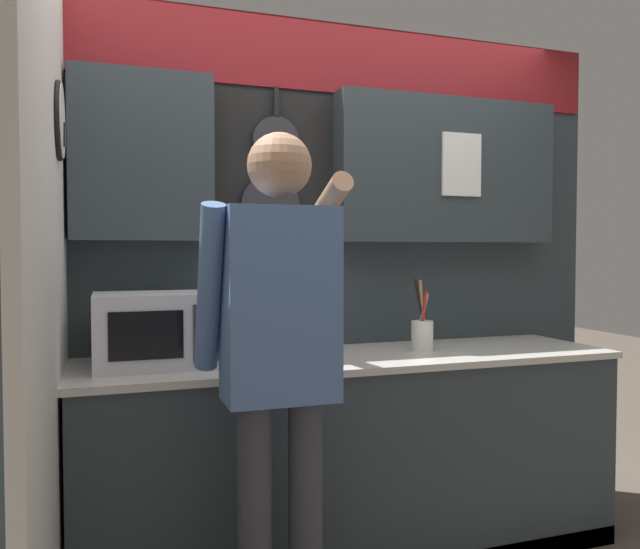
{
  "coord_description": "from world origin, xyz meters",
  "views": [
    {
      "loc": [
        -1.05,
        -2.61,
        1.39
      ],
      "look_at": [
        -0.09,
        0.21,
        1.27
      ],
      "focal_mm": 35.0,
      "sensor_mm": 36.0,
      "label": 1
    }
  ],
  "objects": [
    {
      "name": "base_cabinet_counter",
      "position": [
        0.0,
        -0.0,
        0.46
      ],
      "size": [
        2.44,
        0.66,
        0.92
      ],
      "color": "#2D383D",
      "rests_on": "ground_plane"
    },
    {
      "name": "side_wall",
      "position": [
        -1.24,
        -0.38,
        1.26
      ],
      "size": [
        0.07,
        1.6,
        2.51
      ],
      "color": "silver",
      "rests_on": "ground_plane"
    },
    {
      "name": "back_wall_unit",
      "position": [
        0.03,
        0.29,
        1.51
      ],
      "size": [
        3.01,
        0.22,
        2.51
      ],
      "color": "#2D383D",
      "rests_on": "ground_plane"
    },
    {
      "name": "utensil_crock",
      "position": [
        0.35,
        0.01,
        1.0
      ],
      "size": [
        0.1,
        0.1,
        0.34
      ],
      "color": "white",
      "rests_on": "base_cabinet_counter"
    },
    {
      "name": "knife_block",
      "position": [
        -0.52,
        0.01,
        1.01
      ],
      "size": [
        0.11,
        0.15,
        0.27
      ],
      "color": "brown",
      "rests_on": "base_cabinet_counter"
    },
    {
      "name": "person",
      "position": [
        -0.5,
        -0.55,
        1.07
      ],
      "size": [
        0.54,
        0.66,
        1.79
      ],
      "color": "#383842",
      "rests_on": "ground_plane"
    },
    {
      "name": "microwave",
      "position": [
        -0.86,
        0.01,
        1.07
      ],
      "size": [
        0.5,
        0.36,
        0.3
      ],
      "color": "silver",
      "rests_on": "base_cabinet_counter"
    }
  ]
}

